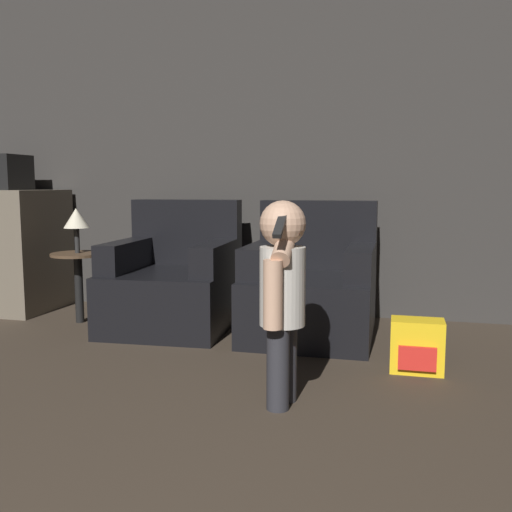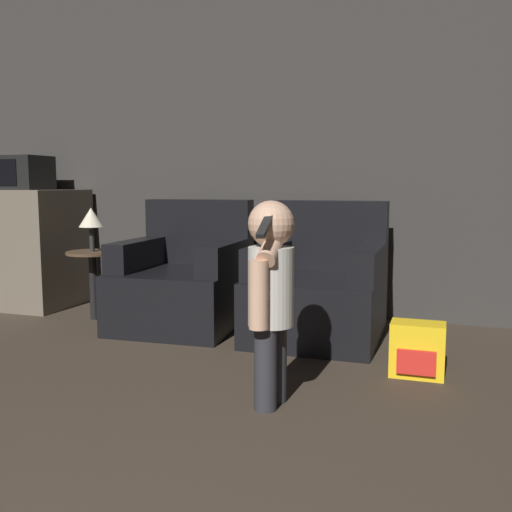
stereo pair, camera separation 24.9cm
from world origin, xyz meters
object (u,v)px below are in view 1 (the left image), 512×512
object	(u,v)px
armchair_left	(174,283)
armchair_right	(311,289)
toy_backpack	(417,346)
lamp	(76,219)
person_toddler	(282,286)

from	to	relation	value
armchair_left	armchair_right	bearing A→B (deg)	-2.71
toy_backpack	lamp	world-z (taller)	lamp
armchair_left	toy_backpack	world-z (taller)	armchair_left
armchair_right	lamp	distance (m)	1.74
armchair_left	toy_backpack	size ratio (longest dim) A/B	3.24
armchair_right	person_toddler	distance (m)	1.27
armchair_left	armchair_right	xyz separation A→B (m)	(0.97, 0.00, 0.00)
armchair_right	toy_backpack	distance (m)	0.92
armchair_left	person_toddler	size ratio (longest dim) A/B	0.99
toy_backpack	lamp	distance (m)	2.49
armchair_right	person_toddler	size ratio (longest dim) A/B	0.96
armchair_left	armchair_right	distance (m)	0.97
toy_backpack	armchair_right	bearing A→B (deg)	136.90
armchair_left	lamp	bearing A→B (deg)	-178.22
armchair_left	lamp	size ratio (longest dim) A/B	2.87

